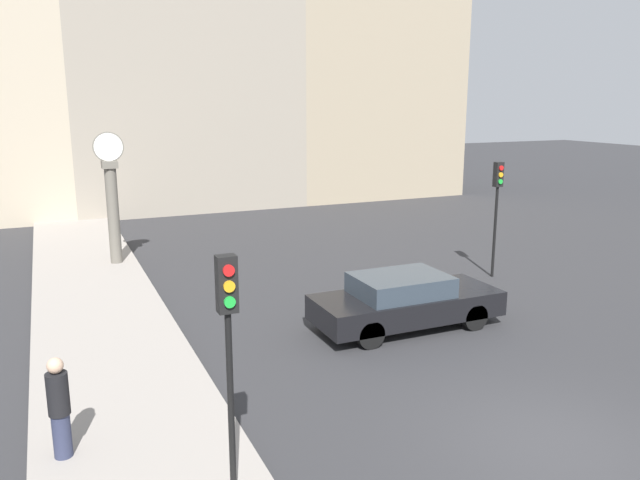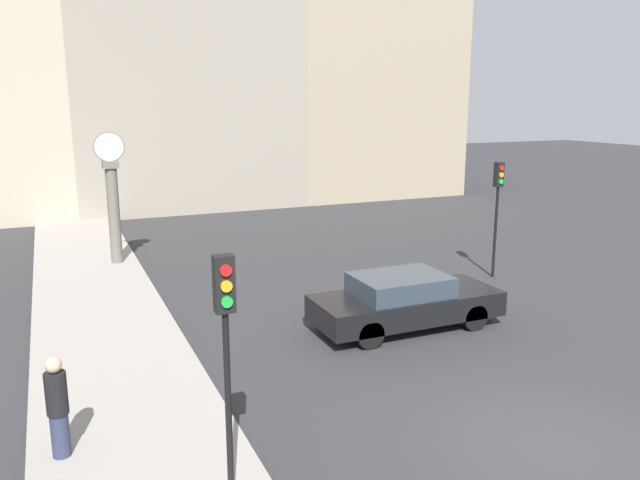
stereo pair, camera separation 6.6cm
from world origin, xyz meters
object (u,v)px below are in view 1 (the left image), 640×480
object	(u,v)px
traffic_light_far	(497,195)
sedan_car	(405,301)
street_clock	(112,202)
traffic_light_near	(228,327)
pedestrian_black_jacket	(59,407)

from	to	relation	value
traffic_light_far	sedan_car	bearing A→B (deg)	-150.68
sedan_car	street_clock	distance (m)	10.80
traffic_light_near	street_clock	world-z (taller)	street_clock
street_clock	traffic_light_far	bearing A→B (deg)	-29.60
traffic_light_near	traffic_light_far	size ratio (longest dim) A/B	0.94
street_clock	pedestrian_black_jacket	world-z (taller)	street_clock
sedan_car	traffic_light_near	world-z (taller)	traffic_light_near
sedan_car	traffic_light_near	bearing A→B (deg)	-139.39
traffic_light_far	street_clock	xyz separation A→B (m)	(-10.83, 6.15, -0.41)
traffic_light_near	street_clock	xyz separation A→B (m)	(-0.04, 13.93, -0.41)
pedestrian_black_jacket	sedan_car	bearing A→B (deg)	20.55
traffic_light_near	traffic_light_far	world-z (taller)	traffic_light_far
sedan_car	traffic_light_near	xyz separation A→B (m)	(-5.81, -4.98, 1.92)
traffic_light_far	pedestrian_black_jacket	bearing A→B (deg)	-155.92
traffic_light_far	pedestrian_black_jacket	xyz separation A→B (m)	(-12.92, -5.77, -1.65)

